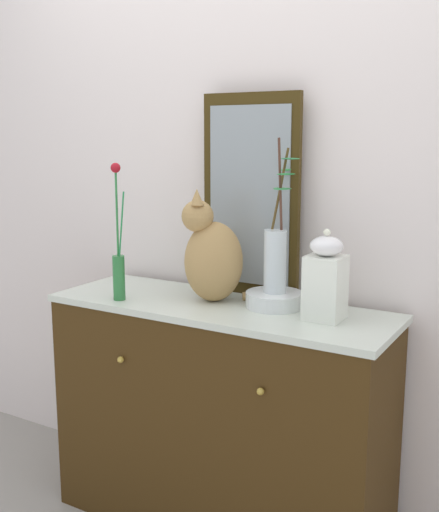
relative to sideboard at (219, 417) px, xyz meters
The scene contains 8 objects.
wall_back 0.91m from the sideboard, 90.00° to the left, with size 4.40×0.08×2.60m, color silver.
sideboard is the anchor object (origin of this frame).
mirror_leaning 0.85m from the sideboard, 84.03° to the left, with size 0.40×0.03×0.76m.
cat_sitting 0.62m from the sideboard, 149.85° to the left, with size 0.39×0.31×0.42m.
vase_slim_green 0.70m from the sideboard, 159.63° to the right, with size 0.06×0.05×0.51m.
bowl_porcelain 0.51m from the sideboard, 20.74° to the left, with size 0.21×0.21×0.05m, color white.
vase_glass_clear 0.66m from the sideboard, 20.93° to the left, with size 0.13×0.17×0.54m.
jar_lidded_porcelain 0.70m from the sideboard, ahead, with size 0.12×0.12×0.31m.
Camera 1 is at (1.13, -1.91, 1.49)m, focal length 44.13 mm.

